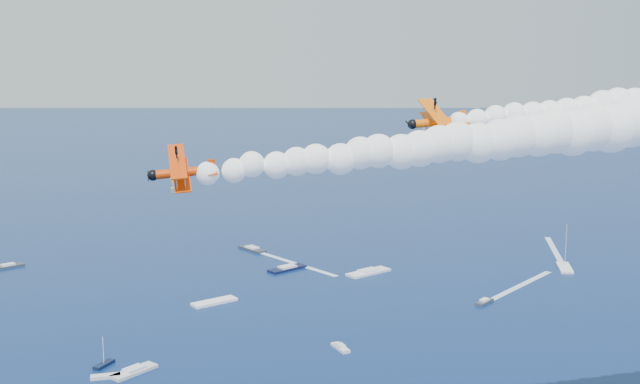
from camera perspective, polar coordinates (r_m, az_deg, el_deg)
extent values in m
cube|color=#323A43|center=(222.48, 11.83, -7.80)|extent=(6.46, 6.13, 0.70)
cube|color=#2C303B|center=(276.07, -4.94, -4.14)|extent=(9.60, 11.90, 0.70)
cube|color=white|center=(263.47, 17.30, -5.25)|extent=(7.22, 12.76, 0.70)
cube|color=silver|center=(177.40, -13.32, -12.53)|extent=(9.96, 9.68, 0.70)
cube|color=silver|center=(185.70, 1.49, -11.21)|extent=(3.86, 6.54, 0.70)
cube|color=#303740|center=(272.00, -21.66, -5.03)|extent=(9.83, 8.06, 0.70)
cube|color=white|center=(246.92, 3.53, -5.82)|extent=(15.38, 11.93, 0.70)
cube|color=silver|center=(176.36, -15.28, -12.76)|extent=(6.33, 2.70, 0.70)
cube|color=black|center=(250.82, -2.39, -5.56)|extent=(13.17, 10.70, 0.70)
cube|color=white|center=(219.92, -7.67, -7.89)|extent=(13.12, 9.71, 0.70)
cube|color=black|center=(182.69, -15.38, -11.95)|extent=(4.38, 5.68, 0.70)
cube|color=white|center=(241.73, 14.38, -6.55)|extent=(29.53, 26.96, 0.04)
cube|color=white|center=(257.06, -1.65, -5.24)|extent=(22.50, 32.88, 0.04)
cube|color=white|center=(287.60, 16.60, -4.02)|extent=(12.86, 36.97, 0.04)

